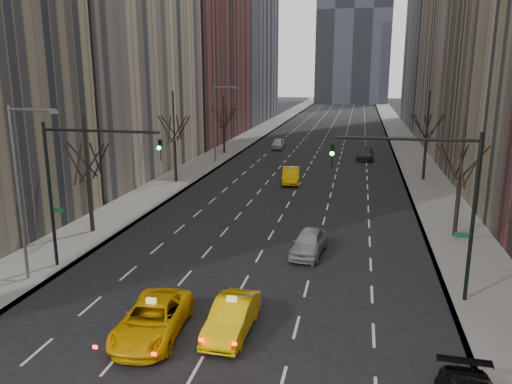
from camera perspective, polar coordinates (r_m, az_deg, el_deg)
The scene contains 17 objects.
sidewalk_left at distance 84.05m, azimuth -0.55°, elevation 6.38°, with size 4.50×320.00×0.15m, color slate.
sidewalk_right at distance 82.42m, azimuth 16.42°, elevation 5.68°, with size 4.50×320.00×0.15m, color slate.
tree_lw_b at distance 34.98m, azimuth -18.59°, elevation 1.35°, with size 3.36×3.50×7.82m.
tree_lw_c at distance 49.17m, azimuth -9.28°, elevation 5.65°, with size 3.36×3.50×8.74m.
tree_lw_d at distance 66.22m, azimuth -3.68°, elevation 7.42°, with size 3.36×3.50×7.36m.
tree_rw_b at distance 34.79m, azimuth 22.23°, elevation 0.98°, with size 3.36×3.50×7.82m.
tree_rw_c at distance 52.29m, azimuth 18.87°, elevation 5.57°, with size 3.36×3.50×8.74m.
traffic_mast_left at distance 28.13m, azimuth -19.84°, elevation 2.07°, with size 6.69×0.39×8.00m.
traffic_mast_right at distance 24.30m, azimuth 19.96°, elevation 0.32°, with size 6.69×0.39×8.00m.
streetlight_near at distance 27.46m, azimuth -25.09°, elevation 1.59°, with size 2.83×0.22×9.00m.
streetlight_far at distance 59.00m, azimuth -4.43°, elevation 8.65°, with size 2.83×0.22×9.00m.
taxi_suv at distance 21.77m, azimuth -11.75°, elevation -14.06°, with size 2.41×5.22×1.45m, color #FFBC05.
taxi_sedan at distance 21.56m, azimuth -2.77°, elevation -14.08°, with size 1.52×4.36×1.44m, color #FAC405.
silver_sedan_ahead at distance 30.21m, azimuth 6.03°, elevation -5.77°, with size 1.73×4.30×1.47m, color #999BA0.
far_taxi at distance 49.11m, azimuth 4.01°, elevation 1.91°, with size 1.61×4.62×1.52m, color #FFB105.
far_suv_grey at distance 63.66m, azimuth 12.38°, elevation 4.30°, with size 2.03×4.99×1.45m, color #2D2D32.
far_car_white at distance 70.93m, azimuth 2.48°, elevation 5.54°, with size 1.71×4.25×1.45m, color silver.
Camera 1 is at (5.52, -11.45, 10.76)m, focal length 35.00 mm.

